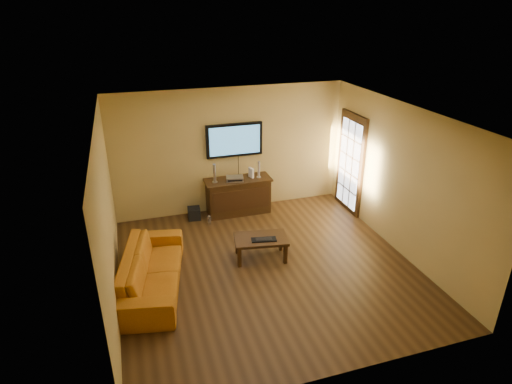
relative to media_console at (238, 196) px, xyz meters
name	(u,v)px	position (x,y,z in m)	size (l,w,h in m)	color
ground_plane	(267,267)	(-0.08, -2.22, -0.40)	(5.00, 5.00, 0.00)	#39240F
room_walls	(257,165)	(-0.08, -1.60, 1.29)	(5.00, 5.00, 5.00)	tan
french_door	(350,164)	(2.37, -0.52, 0.65)	(0.07, 1.02, 2.22)	black
media_console	(238,196)	(0.00, 0.00, 0.00)	(1.42, 0.54, 0.79)	black
television	(234,140)	(0.00, 0.23, 1.19)	(1.21, 0.08, 0.72)	black
coffee_table	(261,241)	(-0.10, -1.91, -0.04)	(1.02, 0.71, 0.42)	black
sofa	(151,264)	(-2.04, -2.20, 0.03)	(2.20, 0.64, 0.86)	#B76914
speaker_left	(215,174)	(-0.51, -0.01, 0.58)	(0.11, 0.11, 0.41)	silver
speaker_right	(259,170)	(0.46, -0.02, 0.55)	(0.10, 0.10, 0.36)	silver
av_receiver	(235,178)	(-0.08, -0.03, 0.43)	(0.36, 0.26, 0.08)	silver
game_console	(251,173)	(0.30, 0.02, 0.50)	(0.04, 0.16, 0.21)	white
subwoofer	(194,213)	(-0.99, -0.02, -0.27)	(0.26, 0.26, 0.26)	black
bottle	(209,220)	(-0.74, -0.38, -0.29)	(0.08, 0.08, 0.22)	white
keyboard	(264,239)	(-0.07, -2.00, 0.04)	(0.46, 0.24, 0.03)	black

